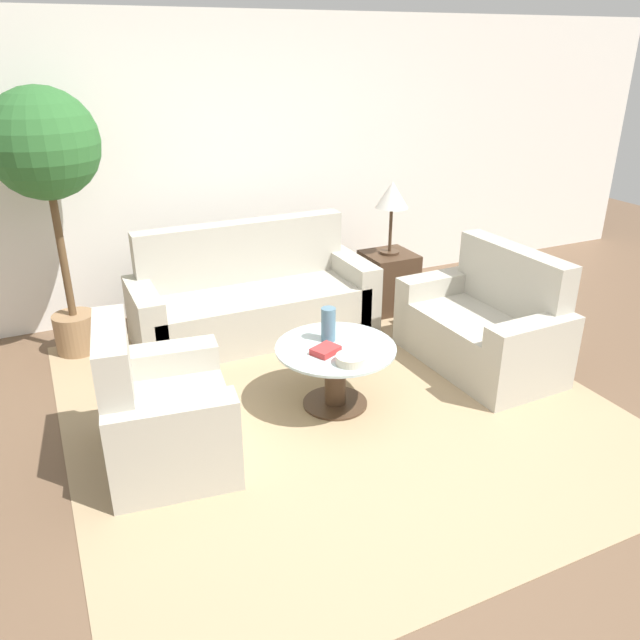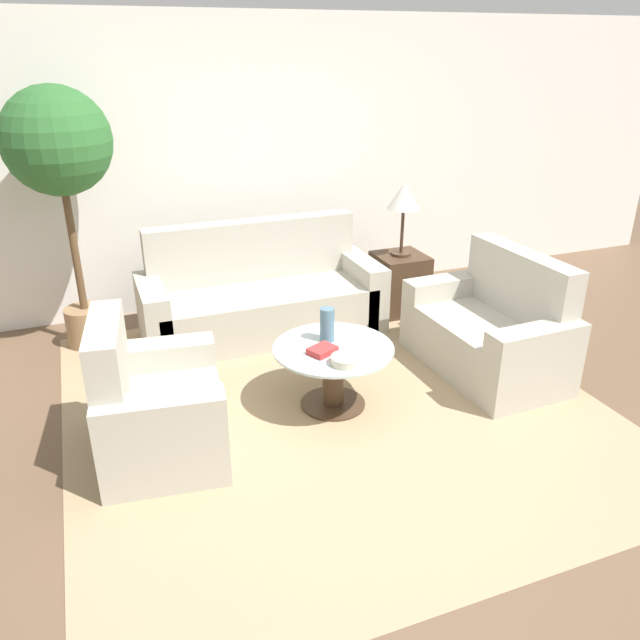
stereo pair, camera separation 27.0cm
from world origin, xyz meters
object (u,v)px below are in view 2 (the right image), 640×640
at_px(armchair, 152,412).
at_px(book_stack, 322,350).
at_px(sofa_main, 260,299).
at_px(coffee_table, 333,368).
at_px(potted_plant, 59,155).
at_px(bowl, 346,360).
at_px(loveseat, 493,333).
at_px(vase, 327,325).
at_px(table_lamp, 404,199).

bearing_deg(armchair, book_stack, -79.89).
xyz_separation_m(sofa_main, coffee_table, (0.11, -1.40, -0.01)).
distance_m(potted_plant, bowl, 2.68).
height_order(loveseat, potted_plant, potted_plant).
bearing_deg(armchair, sofa_main, -29.28).
relative_size(loveseat, vase, 5.46).
distance_m(sofa_main, bowl, 1.67).
bearing_deg(loveseat, vase, -93.49).
height_order(coffee_table, table_lamp, table_lamp).
relative_size(potted_plant, bowl, 10.66).
distance_m(loveseat, coffee_table, 1.36).
distance_m(loveseat, table_lamp, 1.50).
height_order(coffee_table, bowl, bowl).
relative_size(sofa_main, book_stack, 9.43).
distance_m(sofa_main, armchair, 1.88).
bearing_deg(potted_plant, vase, -44.90).
relative_size(loveseat, book_stack, 6.02).
bearing_deg(bowl, sofa_main, 93.18).
height_order(armchair, coffee_table, armchair).
height_order(sofa_main, book_stack, sofa_main).
bearing_deg(bowl, table_lamp, 52.21).
xyz_separation_m(table_lamp, bowl, (-1.24, -1.60, -0.59)).
distance_m(vase, book_stack, 0.22).
distance_m(table_lamp, potted_plant, 2.83).
bearing_deg(loveseat, armchair, -87.69).
xyz_separation_m(armchair, vase, (1.23, 0.23, 0.28)).
bearing_deg(coffee_table, armchair, -174.78).
distance_m(coffee_table, table_lamp, 1.98).
bearing_deg(potted_plant, coffee_table, -46.93).
xyz_separation_m(armchair, potted_plant, (-0.31, 1.77, 1.27)).
distance_m(coffee_table, vase, 0.30).
relative_size(armchair, potted_plant, 0.48).
relative_size(sofa_main, loveseat, 1.57).
relative_size(table_lamp, potted_plant, 0.32).
bearing_deg(sofa_main, table_lamp, -2.10).
relative_size(sofa_main, coffee_table, 2.48).
bearing_deg(bowl, armchair, 173.28).
xyz_separation_m(sofa_main, armchair, (-1.12, -1.51, -0.00)).
bearing_deg(vase, bowl, -92.96).
distance_m(sofa_main, loveseat, 1.98).
height_order(bowl, book_stack, bowl).
height_order(potted_plant, book_stack, potted_plant).
height_order(loveseat, coffee_table, loveseat).
relative_size(armchair, coffee_table, 1.20).
xyz_separation_m(coffee_table, bowl, (-0.02, -0.26, 0.19)).
bearing_deg(vase, armchair, -169.59).
bearing_deg(table_lamp, vase, -134.77).
height_order(potted_plant, bowl, potted_plant).
xyz_separation_m(sofa_main, book_stack, (0.01, -1.45, 0.18)).
xyz_separation_m(loveseat, table_lamp, (-0.13, 1.27, 0.78)).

